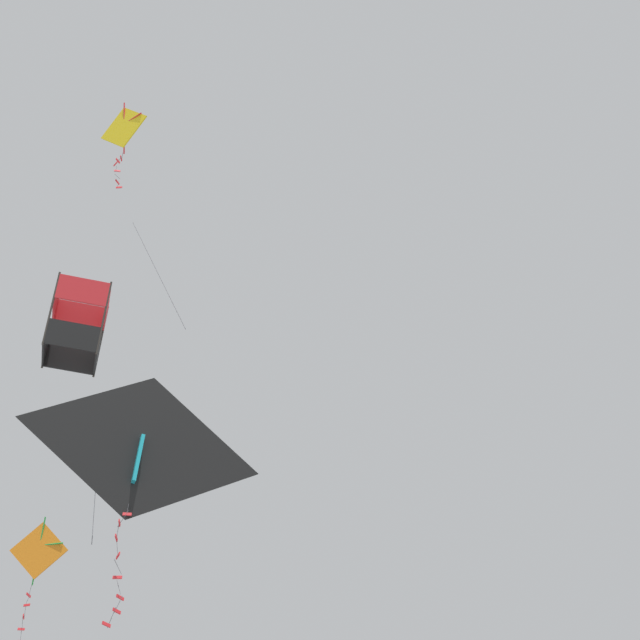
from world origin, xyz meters
TOP-DOWN VIEW (x-y plane):
  - kite_diamond_highest at (10.68, -5.71)m, footprint 2.87×3.28m
  - kite_box_mid_left at (10.41, -5.89)m, footprint 2.92×2.46m
  - kite_diamond_low_drifter at (5.41, -9.73)m, footprint 3.56×3.78m
  - kite_delta_upper_right at (10.33, -3.58)m, footprint 2.87×2.94m

SIDE VIEW (x-z plane):
  - kite_delta_upper_right at x=10.33m, z-range 21.42..26.33m
  - kite_diamond_low_drifter at x=5.41m, z-range 21.53..30.97m
  - kite_box_mid_left at x=10.41m, z-range 24.69..32.25m
  - kite_diamond_highest at x=10.68m, z-range 31.87..41.07m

